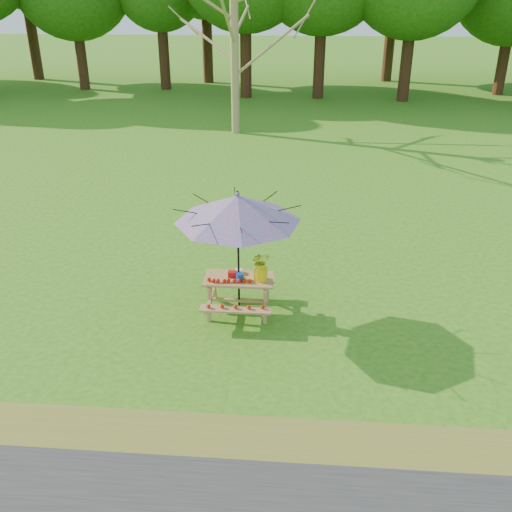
{
  "coord_description": "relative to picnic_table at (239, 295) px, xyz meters",
  "views": [
    {
      "loc": [
        5.57,
        -8.18,
        5.27
      ],
      "look_at": [
        4.87,
        0.5,
        1.1
      ],
      "focal_mm": 40.0,
      "sensor_mm": 36.0,
      "label": 1
    }
  ],
  "objects": [
    {
      "name": "flower_bucket",
      "position": [
        0.38,
        -0.04,
        0.62
      ],
      "size": [
        0.39,
        0.37,
        0.52
      ],
      "color": "yellow",
      "rests_on": "picnic_table"
    },
    {
      "name": "patio_umbrella",
      "position": [
        0.0,
        0.0,
        1.62
      ],
      "size": [
        2.44,
        2.44,
        2.25
      ],
      "color": "black",
      "rests_on": "ground"
    },
    {
      "name": "produce_bins",
      "position": [
        -0.03,
        0.01,
        0.4
      ],
      "size": [
        0.28,
        0.4,
        0.13
      ],
      "color": "red",
      "rests_on": "picnic_table"
    },
    {
      "name": "picnic_table",
      "position": [
        0.0,
        0.0,
        0.0
      ],
      "size": [
        1.2,
        1.32,
        0.67
      ],
      "color": "#A7704B",
      "rests_on": "ground"
    },
    {
      "name": "tomatoes_row",
      "position": [
        -0.15,
        -0.18,
        0.38
      ],
      "size": [
        0.77,
        0.13,
        0.07
      ],
      "primitive_type": null,
      "color": "red",
      "rests_on": "picnic_table"
    }
  ]
}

